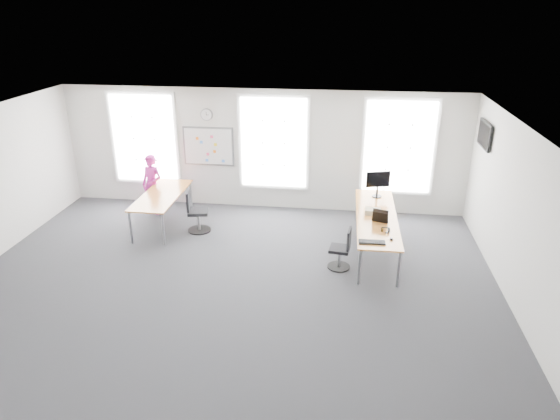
# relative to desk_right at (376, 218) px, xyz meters

# --- Properties ---
(floor) EXTENTS (10.00, 10.00, 0.00)m
(floor) POSITION_rel_desk_right_xyz_m (-2.75, -1.93, -0.71)
(floor) COLOR #2B2C30
(floor) RESTS_ON ground
(ceiling) EXTENTS (10.00, 10.00, 0.00)m
(ceiling) POSITION_rel_desk_right_xyz_m (-2.75, -1.93, 2.29)
(ceiling) COLOR white
(ceiling) RESTS_ON ground
(wall_back) EXTENTS (10.00, 0.00, 10.00)m
(wall_back) POSITION_rel_desk_right_xyz_m (-2.75, 2.07, 0.79)
(wall_back) COLOR silver
(wall_back) RESTS_ON ground
(wall_front) EXTENTS (10.00, 0.00, 10.00)m
(wall_front) POSITION_rel_desk_right_xyz_m (-2.75, -5.93, 0.79)
(wall_front) COLOR silver
(wall_front) RESTS_ON ground
(wall_right) EXTENTS (0.00, 10.00, 10.00)m
(wall_right) POSITION_rel_desk_right_xyz_m (2.25, -1.93, 0.79)
(wall_right) COLOR silver
(wall_right) RESTS_ON ground
(window_left) EXTENTS (1.60, 0.06, 2.20)m
(window_left) POSITION_rel_desk_right_xyz_m (-5.75, 2.04, 0.99)
(window_left) COLOR silver
(window_left) RESTS_ON wall_back
(window_mid) EXTENTS (1.60, 0.06, 2.20)m
(window_mid) POSITION_rel_desk_right_xyz_m (-2.45, 2.04, 0.99)
(window_mid) COLOR silver
(window_mid) RESTS_ON wall_back
(window_right) EXTENTS (1.60, 0.06, 2.20)m
(window_right) POSITION_rel_desk_right_xyz_m (0.55, 2.04, 0.99)
(window_right) COLOR silver
(window_right) RESTS_ON wall_back
(desk_right) EXTENTS (0.84, 3.13, 0.76)m
(desk_right) POSITION_rel_desk_right_xyz_m (0.00, 0.00, 0.00)
(desk_right) COLOR orange
(desk_right) RESTS_ON ground
(desk_left) EXTENTS (0.86, 2.14, 0.78)m
(desk_left) POSITION_rel_desk_right_xyz_m (-4.88, 0.60, 0.00)
(desk_left) COLOR orange
(desk_left) RESTS_ON ground
(chair_right) EXTENTS (0.45, 0.45, 0.85)m
(chair_right) POSITION_rel_desk_right_xyz_m (-0.68, -0.92, -0.34)
(chair_right) COLOR black
(chair_right) RESTS_ON ground
(chair_left) EXTENTS (0.53, 0.53, 0.99)m
(chair_left) POSITION_rel_desk_right_xyz_m (-4.02, 0.39, -0.28)
(chair_left) COLOR black
(chair_left) RESTS_ON ground
(person) EXTENTS (0.62, 0.50, 1.50)m
(person) POSITION_rel_desk_right_xyz_m (-5.36, 1.27, 0.04)
(person) COLOR #C02491
(person) RESTS_ON ground
(whiteboard) EXTENTS (1.20, 0.03, 0.90)m
(whiteboard) POSITION_rel_desk_right_xyz_m (-4.10, 2.04, 0.84)
(whiteboard) COLOR white
(whiteboard) RESTS_ON wall_back
(wall_clock) EXTENTS (0.30, 0.04, 0.30)m
(wall_clock) POSITION_rel_desk_right_xyz_m (-4.10, 2.04, 1.64)
(wall_clock) COLOR gray
(wall_clock) RESTS_ON wall_back
(tv) EXTENTS (0.06, 0.90, 0.55)m
(tv) POSITION_rel_desk_right_xyz_m (2.20, 1.07, 1.59)
(tv) COLOR black
(tv) RESTS_ON wall_right
(keyboard) EXTENTS (0.50, 0.21, 0.02)m
(keyboard) POSITION_rel_desk_right_xyz_m (-0.14, -1.28, 0.06)
(keyboard) COLOR black
(keyboard) RESTS_ON desk_right
(mouse) EXTENTS (0.10, 0.12, 0.04)m
(mouse) POSITION_rel_desk_right_xyz_m (0.22, -1.11, 0.07)
(mouse) COLOR black
(mouse) RESTS_ON desk_right
(lens_cap) EXTENTS (0.08, 0.08, 0.01)m
(lens_cap) POSITION_rel_desk_right_xyz_m (0.16, -0.81, 0.05)
(lens_cap) COLOR black
(lens_cap) RESTS_ON desk_right
(headphones) EXTENTS (0.17, 0.09, 0.10)m
(headphones) POSITION_rel_desk_right_xyz_m (0.12, -0.76, 0.09)
(headphones) COLOR black
(headphones) RESTS_ON desk_right
(laptop_sleeve) EXTENTS (0.33, 0.26, 0.26)m
(laptop_sleeve) POSITION_rel_desk_right_xyz_m (0.05, -0.32, 0.18)
(laptop_sleeve) COLOR black
(laptop_sleeve) RESTS_ON desk_right
(paper_stack) EXTENTS (0.34, 0.26, 0.11)m
(paper_stack) POSITION_rel_desk_right_xyz_m (-0.08, 0.10, 0.10)
(paper_stack) COLOR beige
(paper_stack) RESTS_ON desk_right
(monitor) EXTENTS (0.54, 0.22, 0.61)m
(monitor) POSITION_rel_desk_right_xyz_m (0.06, 1.12, 0.42)
(monitor) COLOR black
(monitor) RESTS_ON desk_right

